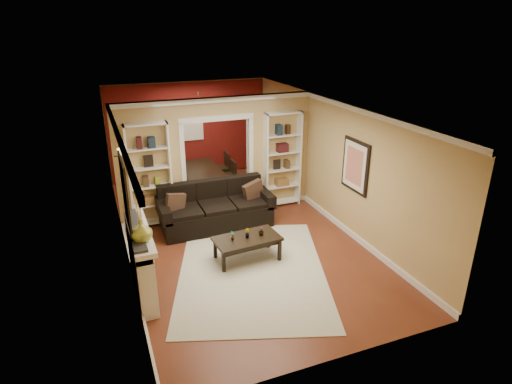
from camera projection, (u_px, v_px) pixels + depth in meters
name	position (u px, v px, depth m)	size (l,w,h in m)	color
floor	(235.00, 232.00, 9.19)	(8.00, 8.00, 0.00)	brown
ceiling	(232.00, 107.00, 8.18)	(8.00, 8.00, 0.00)	white
wall_back	(189.00, 130.00, 12.14)	(8.00, 8.00, 0.00)	tan
wall_front	(338.00, 274.00, 5.23)	(8.00, 8.00, 0.00)	tan
wall_left	(119.00, 188.00, 7.93)	(8.00, 8.00, 0.00)	tan
wall_right	(330.00, 161.00, 9.44)	(8.00, 8.00, 0.00)	tan
partition_wall	(217.00, 157.00, 9.72)	(4.50, 0.15, 2.70)	tan
red_back_panel	(189.00, 131.00, 12.13)	(4.44, 0.04, 2.64)	maroon
dining_window	(189.00, 123.00, 12.01)	(0.78, 0.03, 0.98)	#8CA5CC
area_rug	(252.00, 270.00, 7.78)	(2.59, 3.63, 0.01)	beige
sofa	(216.00, 206.00, 9.30)	(2.46, 1.06, 0.96)	black
pillow_left	(175.00, 204.00, 8.92)	(0.41, 0.12, 0.41)	#4F3422
pillow_right	(253.00, 192.00, 9.50)	(0.46, 0.13, 0.46)	#4F3422
coffee_table	(247.00, 248.00, 8.08)	(1.22, 0.66, 0.46)	black
plant_left	(232.00, 236.00, 7.86)	(0.10, 0.07, 0.19)	#336626
plant_center	(247.00, 233.00, 7.96)	(0.10, 0.08, 0.18)	#336626
plant_right	(261.00, 231.00, 8.05)	(0.10, 0.10, 0.18)	#336626
bookshelf_left	(150.00, 176.00, 9.13)	(0.90, 0.30, 2.30)	white
bookshelf_right	(282.00, 160.00, 10.17)	(0.90, 0.30, 2.30)	white
fireplace	(143.00, 262.00, 6.97)	(0.32, 1.70, 1.16)	white
vase	(141.00, 231.00, 6.34)	(0.33, 0.33, 0.34)	olive
mirror	(125.00, 194.00, 6.47)	(0.03, 0.95, 1.10)	silver
wall_sconce	(119.00, 154.00, 8.26)	(0.18, 0.18, 0.22)	#FFE0A5
framed_art	(355.00, 166.00, 8.49)	(0.04, 0.85, 1.05)	black
dining_table	(202.00, 179.00, 11.37)	(0.98, 1.76, 0.62)	black
dining_chair_nw	(184.00, 182.00, 10.88)	(0.41, 0.41, 0.83)	black
dining_chair_ne	(225.00, 176.00, 11.25)	(0.42, 0.42, 0.85)	black
dining_chair_sw	(179.00, 174.00, 11.39)	(0.43, 0.43, 0.86)	black
dining_chair_se	(219.00, 168.00, 11.76)	(0.45, 0.45, 0.91)	black
chandelier	(199.00, 115.00, 10.77)	(0.50, 0.50, 0.30)	#372819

